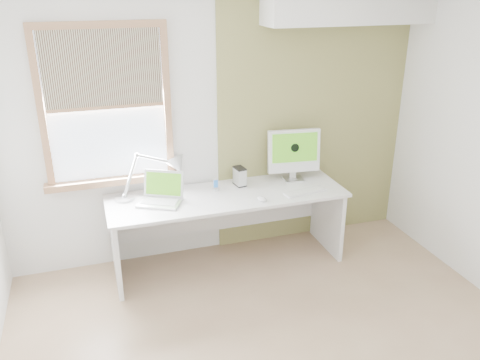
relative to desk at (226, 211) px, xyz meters
name	(u,v)px	position (x,y,z in m)	size (l,w,h in m)	color
room	(291,196)	(0.01, -1.44, 0.77)	(4.04, 3.54, 2.64)	#A2805F
accent_wall	(314,116)	(1.01, 0.30, 0.77)	(2.00, 0.02, 2.60)	olive
soffit	(349,0)	(1.21, 0.13, 1.87)	(1.60, 0.40, 0.42)	white
window	(106,107)	(-0.99, 0.27, 1.01)	(1.20, 0.14, 1.42)	#916647
desk	(226,211)	(0.00, 0.00, 0.00)	(2.20, 0.70, 0.73)	white
desk_lamp	(167,170)	(-0.51, 0.17, 0.41)	(0.76, 0.33, 0.42)	silver
laptop	(162,195)	(-0.60, -0.02, 0.26)	(0.46, 0.43, 0.26)	silver
phone_dock	(216,187)	(-0.08, 0.07, 0.23)	(0.06, 0.06, 0.12)	silver
external_drive	(240,176)	(0.18, 0.12, 0.28)	(0.11, 0.15, 0.18)	silver
imac	(294,152)	(0.73, 0.11, 0.48)	(0.52, 0.19, 0.50)	silver
keyboard	(305,192)	(0.70, -0.24, 0.20)	(0.42, 0.18, 0.02)	white
mouse	(262,199)	(0.25, -0.29, 0.21)	(0.06, 0.11, 0.03)	white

